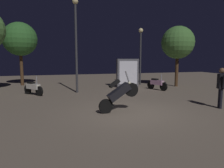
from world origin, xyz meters
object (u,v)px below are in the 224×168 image
(motorcycle_white_parked_right, at_px, (33,88))
(streetlamp_near, at_px, (141,49))
(motorcycle_pink_parked_left, at_px, (157,83))
(kiosk_billboard, at_px, (127,73))
(streetlamp_far, at_px, (76,35))
(person_rider_beside, at_px, (221,84))
(motorcycle_black_foreground, at_px, (119,94))

(motorcycle_white_parked_right, bearing_deg, streetlamp_near, 68.12)
(motorcycle_pink_parked_left, xyz_separation_m, kiosk_billboard, (-1.46, 1.84, 0.61))
(streetlamp_far, bearing_deg, person_rider_beside, -46.48)
(motorcycle_black_foreground, distance_m, streetlamp_near, 9.00)
(motorcycle_pink_parked_left, bearing_deg, kiosk_billboard, -163.61)
(motorcycle_pink_parked_left, bearing_deg, motorcycle_black_foreground, -64.04)
(motorcycle_pink_parked_left, distance_m, streetlamp_far, 6.19)
(motorcycle_black_foreground, xyz_separation_m, person_rider_beside, (4.35, -0.60, 0.29))
(motorcycle_white_parked_right, bearing_deg, kiosk_billboard, 63.53)
(motorcycle_pink_parked_left, xyz_separation_m, streetlamp_near, (0.04, 2.91, 2.47))
(motorcycle_white_parked_right, bearing_deg, streetlamp_far, 53.66)
(streetlamp_far, relative_size, kiosk_billboard, 2.70)
(streetlamp_near, xyz_separation_m, streetlamp_far, (-5.37, -2.48, 0.64))
(streetlamp_near, distance_m, streetlamp_far, 5.95)
(person_rider_beside, relative_size, streetlamp_near, 0.38)
(motorcycle_pink_parked_left, xyz_separation_m, person_rider_beside, (0.10, -5.30, 0.60))
(motorcycle_white_parked_right, distance_m, person_rider_beside, 9.74)
(streetlamp_near, height_order, streetlamp_far, streetlamp_far)
(kiosk_billboard, bearing_deg, person_rider_beside, 107.65)
(motorcycle_pink_parked_left, distance_m, person_rider_beside, 5.34)
(streetlamp_near, relative_size, streetlamp_far, 0.80)
(motorcycle_white_parked_right, relative_size, streetlamp_far, 0.23)
(motorcycle_black_foreground, height_order, person_rider_beside, person_rider_beside)
(person_rider_beside, bearing_deg, kiosk_billboard, 127.20)
(person_rider_beside, distance_m, kiosk_billboard, 7.31)
(streetlamp_far, bearing_deg, motorcycle_black_foreground, -78.01)
(motorcycle_black_foreground, distance_m, kiosk_billboard, 7.12)
(motorcycle_white_parked_right, xyz_separation_m, streetlamp_near, (7.93, 2.67, 2.47))
(person_rider_beside, height_order, streetlamp_near, streetlamp_near)
(motorcycle_white_parked_right, bearing_deg, person_rider_beside, 14.79)
(streetlamp_far, distance_m, kiosk_billboard, 4.82)
(motorcycle_white_parked_right, distance_m, kiosk_billboard, 6.65)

